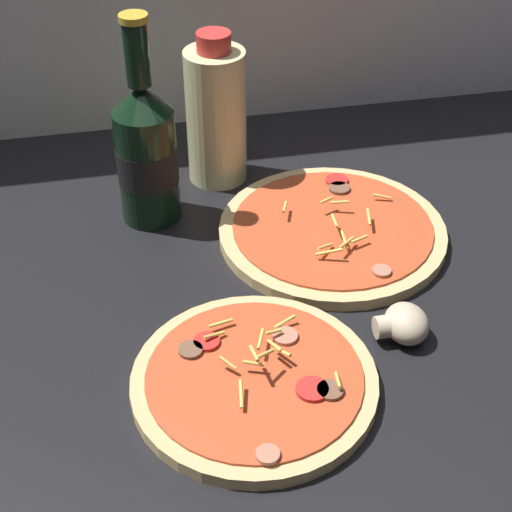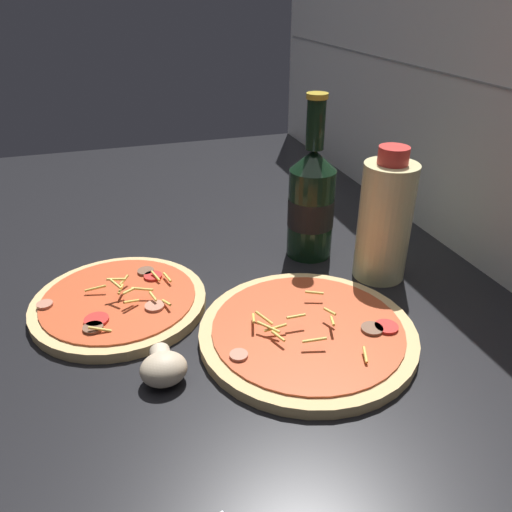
% 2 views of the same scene
% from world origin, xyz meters
% --- Properties ---
extents(counter_slab, '(1.60, 0.90, 0.03)m').
position_xyz_m(counter_slab, '(0.00, 0.00, 0.01)').
color(counter_slab, black).
rests_on(counter_slab, ground).
extents(pizza_near, '(0.24, 0.24, 0.05)m').
position_xyz_m(pizza_near, '(0.00, -0.11, 0.03)').
color(pizza_near, tan).
rests_on(pizza_near, counter_slab).
extents(pizza_far, '(0.28, 0.28, 0.04)m').
position_xyz_m(pizza_far, '(0.14, 0.12, 0.03)').
color(pizza_far, tan).
rests_on(pizza_far, counter_slab).
extents(beer_bottle, '(0.08, 0.08, 0.26)m').
position_xyz_m(beer_bottle, '(-0.07, 0.21, 0.12)').
color(beer_bottle, black).
rests_on(beer_bottle, counter_slab).
extents(oil_bottle, '(0.08, 0.08, 0.21)m').
position_xyz_m(oil_bottle, '(0.03, 0.29, 0.12)').
color(oil_bottle, beige).
rests_on(oil_bottle, counter_slab).
extents(mushroom_left, '(0.06, 0.05, 0.04)m').
position_xyz_m(mushroom_left, '(0.17, -0.07, 0.04)').
color(mushroom_left, beige).
rests_on(mushroom_left, counter_slab).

